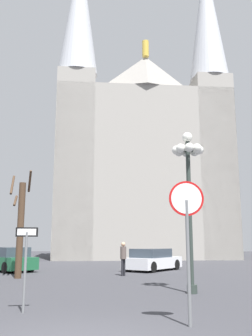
% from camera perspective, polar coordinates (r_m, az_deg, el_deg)
% --- Properties ---
extents(cathedral, '(19.38, 13.99, 35.08)m').
position_cam_1_polar(cathedral, '(41.76, 2.35, 1.54)').
color(cathedral, gray).
rests_on(cathedral, ground).
extents(stop_sign, '(0.80, 0.09, 3.16)m').
position_cam_1_polar(stop_sign, '(8.66, 9.26, -8.13)').
color(stop_sign, slate).
rests_on(stop_sign, ground).
extents(one_way_arrow_sign, '(0.57, 0.16, 2.17)m').
position_cam_1_polar(one_way_arrow_sign, '(10.46, -15.01, -13.13)').
color(one_way_arrow_sign, slate).
rests_on(one_way_arrow_sign, ground).
extents(street_lamp, '(1.19, 1.19, 5.85)m').
position_cam_1_polar(street_lamp, '(14.11, 9.46, -0.97)').
color(street_lamp, '#2D3833').
rests_on(street_lamp, ground).
extents(bare_tree, '(1.19, 1.17, 5.37)m').
position_cam_1_polar(bare_tree, '(19.84, -15.76, -8.46)').
color(bare_tree, '#473323').
rests_on(bare_tree, ground).
extents(parked_car_near_white, '(3.91, 4.49, 1.33)m').
position_cam_1_polar(parked_car_near_white, '(24.08, 4.02, -13.78)').
color(parked_car_near_white, silver).
rests_on(parked_car_near_white, ground).
extents(parked_car_far_green, '(4.53, 4.38, 1.43)m').
position_cam_1_polar(parked_car_far_green, '(24.68, -17.69, -13.13)').
color(parked_car_far_green, '#1E5B38').
rests_on(parked_car_far_green, ground).
extents(pedestrian_walking, '(0.32, 0.32, 1.75)m').
position_cam_1_polar(pedestrian_walking, '(20.45, -0.42, -13.10)').
color(pedestrian_walking, black).
rests_on(pedestrian_walking, ground).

